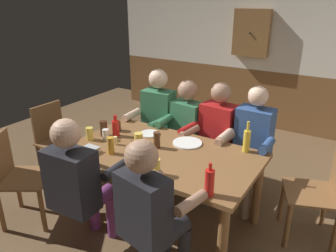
# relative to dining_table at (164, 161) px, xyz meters

# --- Properties ---
(ground_plane) EXTENTS (7.08, 7.08, 0.00)m
(ground_plane) POSITION_rel_dining_table_xyz_m (0.00, -0.04, -0.63)
(ground_plane) COLOR brown
(back_wall_upper) EXTENTS (5.35, 0.12, 1.71)m
(back_wall_upper) POSITION_rel_dining_table_xyz_m (0.00, 2.96, 1.15)
(back_wall_upper) COLOR silver
(back_wall_wainscot) EXTENTS (5.35, 0.12, 0.92)m
(back_wall_wainscot) POSITION_rel_dining_table_xyz_m (0.00, 2.96, -0.17)
(back_wall_wainscot) COLOR brown
(back_wall_wainscot) RESTS_ON ground_plane
(dining_table) EXTENTS (1.71, 0.97, 0.73)m
(dining_table) POSITION_rel_dining_table_xyz_m (0.00, 0.00, 0.00)
(dining_table) COLOR brown
(dining_table) RESTS_ON ground_plane
(person_0) EXTENTS (0.52, 0.55, 1.27)m
(person_0) POSITION_rel_dining_table_xyz_m (-0.57, 0.71, 0.07)
(person_0) COLOR #33724C
(person_0) RESTS_ON ground_plane
(person_1) EXTENTS (0.52, 0.55, 1.19)m
(person_1) POSITION_rel_dining_table_xyz_m (-0.20, 0.71, 0.03)
(person_1) COLOR #33724C
(person_1) RESTS_ON ground_plane
(person_2) EXTENTS (0.53, 0.56, 1.22)m
(person_2) POSITION_rel_dining_table_xyz_m (0.19, 0.71, 0.04)
(person_2) COLOR #AD1919
(person_2) RESTS_ON ground_plane
(person_3) EXTENTS (0.49, 0.52, 1.24)m
(person_3) POSITION_rel_dining_table_xyz_m (0.58, 0.71, 0.04)
(person_3) COLOR #2D4C84
(person_3) RESTS_ON ground_plane
(person_4) EXTENTS (0.54, 0.54, 1.22)m
(person_4) POSITION_rel_dining_table_xyz_m (-0.35, -0.72, 0.05)
(person_4) COLOR black
(person_4) RESTS_ON ground_plane
(person_5) EXTENTS (0.55, 0.56, 1.22)m
(person_5) POSITION_rel_dining_table_xyz_m (0.35, -0.71, 0.04)
(person_5) COLOR black
(person_5) RESTS_ON ground_plane
(chair_empty_near_right) EXTENTS (0.61, 0.61, 0.88)m
(chair_empty_near_right) POSITION_rel_dining_table_xyz_m (-1.16, -0.74, -0.15)
(chair_empty_near_right) COLOR brown
(chair_empty_near_right) RESTS_ON ground_plane
(chair_empty_near_left) EXTENTS (0.45, 0.45, 0.88)m
(chair_empty_near_left) POSITION_rel_dining_table_xyz_m (-1.51, 0.03, -0.15)
(chair_empty_near_left) COLOR brown
(chair_empty_near_left) RESTS_ON ground_plane
(chair_empty_far_end) EXTENTS (0.57, 0.57, 0.88)m
(chair_empty_far_end) POSITION_rel_dining_table_xyz_m (1.29, 0.49, -0.15)
(chair_empty_far_end) COLOR brown
(chair_empty_far_end) RESTS_ON ground_plane
(table_candle) EXTENTS (0.04, 0.04, 0.08)m
(table_candle) POSITION_rel_dining_table_xyz_m (-0.46, -0.12, 0.14)
(table_candle) COLOR #F9E08C
(table_candle) RESTS_ON dining_table
(condiment_caddy) EXTENTS (0.14, 0.10, 0.05)m
(condiment_caddy) POSITION_rel_dining_table_xyz_m (-0.54, -0.36, 0.12)
(condiment_caddy) COLOR #B2B7BC
(condiment_caddy) RESTS_ON dining_table
(plate_0) EXTENTS (0.20, 0.20, 0.01)m
(plate_0) POSITION_rel_dining_table_xyz_m (-0.33, 0.25, 0.10)
(plate_0) COLOR white
(plate_0) RESTS_ON dining_table
(plate_1) EXTENTS (0.28, 0.28, 0.01)m
(plate_1) POSITION_rel_dining_table_xyz_m (0.10, 0.25, 0.10)
(plate_1) COLOR white
(plate_1) RESTS_ON dining_table
(bottle_0) EXTENTS (0.07, 0.07, 0.22)m
(bottle_0) POSITION_rel_dining_table_xyz_m (-0.59, 0.04, 0.18)
(bottle_0) COLOR red
(bottle_0) RESTS_ON dining_table
(bottle_1) EXTENTS (0.06, 0.06, 0.26)m
(bottle_1) POSITION_rel_dining_table_xyz_m (-0.02, -0.42, 0.19)
(bottle_1) COLOR #593314
(bottle_1) RESTS_ON dining_table
(bottle_2) EXTENTS (0.06, 0.06, 0.29)m
(bottle_2) POSITION_rel_dining_table_xyz_m (0.63, 0.39, 0.20)
(bottle_2) COLOR gold
(bottle_2) RESTS_ON dining_table
(bottle_3) EXTENTS (0.07, 0.07, 0.25)m
(bottle_3) POSITION_rel_dining_table_xyz_m (0.65, -0.42, 0.20)
(bottle_3) COLOR red
(bottle_3) RESTS_ON dining_table
(pint_glass_0) EXTENTS (0.07, 0.07, 0.14)m
(pint_glass_0) POSITION_rel_dining_table_xyz_m (0.18, -0.38, 0.16)
(pint_glass_0) COLOR #E5C64C
(pint_glass_0) RESTS_ON dining_table
(pint_glass_1) EXTENTS (0.07, 0.07, 0.13)m
(pint_glass_1) POSITION_rel_dining_table_xyz_m (-0.75, -0.17, 0.16)
(pint_glass_1) COLOR #E5C64C
(pint_glass_1) RESTS_ON dining_table
(pint_glass_2) EXTENTS (0.06, 0.06, 0.16)m
(pint_glass_2) POSITION_rel_dining_table_xyz_m (-0.37, -0.29, 0.17)
(pint_glass_2) COLOR gold
(pint_glass_2) RESTS_ON dining_table
(pint_glass_3) EXTENTS (0.08, 0.08, 0.10)m
(pint_glass_3) POSITION_rel_dining_table_xyz_m (-0.68, 0.15, 0.15)
(pint_glass_3) COLOR #4C2D19
(pint_glass_3) RESTS_ON dining_table
(pint_glass_4) EXTENTS (0.07, 0.07, 0.16)m
(pint_glass_4) POSITION_rel_dining_table_xyz_m (-0.70, -0.02, 0.17)
(pint_glass_4) COLOR #4C2D19
(pint_glass_4) RESTS_ON dining_table
(pint_glass_5) EXTENTS (0.08, 0.08, 0.11)m
(pint_glass_5) POSITION_rel_dining_table_xyz_m (-0.28, 0.00, 0.15)
(pint_glass_5) COLOR #E5C64C
(pint_glass_5) RESTS_ON dining_table
(pint_glass_6) EXTENTS (0.06, 0.06, 0.15)m
(pint_glass_6) POSITION_rel_dining_table_xyz_m (-0.09, 0.03, 0.17)
(pint_glass_6) COLOR #4C2D19
(pint_glass_6) RESTS_ON dining_table
(pint_glass_7) EXTENTS (0.07, 0.07, 0.11)m
(pint_glass_7) POSITION_rel_dining_table_xyz_m (-0.61, -0.08, 0.15)
(pint_glass_7) COLOR white
(pint_glass_7) RESTS_ON dining_table
(wall_dart_cabinet) EXTENTS (0.56, 0.15, 0.70)m
(wall_dart_cabinet) POSITION_rel_dining_table_xyz_m (-0.22, 2.83, 0.87)
(wall_dart_cabinet) COLOR brown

